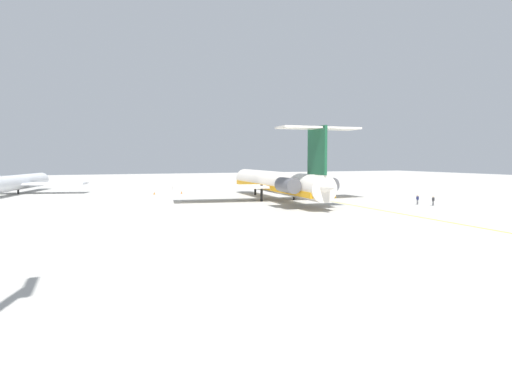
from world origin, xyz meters
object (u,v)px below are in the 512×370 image
object	(u,v)px
ground_crew_near_nose	(433,200)
safety_cone_nose	(154,193)
main_jetliner	(278,182)
ground_crew_near_tail	(418,198)
airliner_mid_right	(19,182)
safety_cone_wingtip	(182,192)

from	to	relation	value
ground_crew_near_nose	safety_cone_nose	xyz separation A→B (m)	(39.93, 40.18, -0.77)
main_jetliner	safety_cone_nose	size ratio (longest dim) A/B	79.57
main_jetliner	ground_crew_near_nose	bearing A→B (deg)	-127.01
main_jetliner	ground_crew_near_tail	distance (m)	24.63
airliner_mid_right	ground_crew_near_nose	size ratio (longest dim) A/B	17.88
ground_crew_near_tail	safety_cone_wingtip	bearing A→B (deg)	-79.35
ground_crew_near_tail	main_jetliner	bearing A→B (deg)	-67.93
ground_crew_near_tail	ground_crew_near_nose	bearing A→B (deg)	86.37
ground_crew_near_nose	ground_crew_near_tail	xyz separation A→B (m)	(2.32, 1.19, 0.03)
airliner_mid_right	safety_cone_wingtip	xyz separation A→B (m)	(-13.93, -33.96, -2.34)
airliner_mid_right	safety_cone_nose	size ratio (longest dim) A/B	53.46
airliner_mid_right	ground_crew_near_tail	bearing A→B (deg)	-113.10
main_jetliner	safety_cone_wingtip	world-z (taller)	main_jetliner
safety_cone_nose	safety_cone_wingtip	xyz separation A→B (m)	(-0.08, -6.02, 0.00)
airliner_mid_right	ground_crew_near_tail	size ratio (longest dim) A/B	17.35
airliner_mid_right	safety_cone_nose	xyz separation A→B (m)	(-13.84, -27.94, -2.34)
main_jetliner	safety_cone_wingtip	distance (m)	26.56
ground_crew_near_tail	safety_cone_wingtip	distance (m)	49.95
ground_crew_near_tail	safety_cone_nose	xyz separation A→B (m)	(37.60, 38.99, -0.80)
airliner_mid_right	safety_cone_nose	distance (m)	31.27
main_jetliner	ground_crew_near_tail	xyz separation A→B (m)	(-14.84, -19.51, -2.40)
safety_cone_nose	ground_crew_near_tail	bearing A→B (deg)	-133.96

